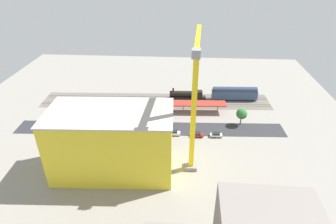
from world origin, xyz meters
TOP-DOWN VIEW (x-y plane):
  - ground_plane at (0.00, 0.00)m, footprint 156.25×156.25m
  - rail_bed at (0.00, -19.08)m, footprint 98.16×18.41m
  - street_asphalt at (0.00, 3.09)m, footprint 97.94×12.95m
  - track_rails at (0.00, -19.08)m, footprint 97.58×11.98m
  - platform_canopy_near at (1.93, -9.90)m, footprint 61.85×7.35m
  - locomotive at (-13.80, -22.32)m, footprint 15.88×3.19m
  - passenger_coach at (-33.92, -22.31)m, footprint 19.56×3.80m
  - parked_car_0 at (-23.78, 6.83)m, footprint 4.26×1.83m
  - parked_car_1 at (-17.11, 7.15)m, footprint 4.36×1.88m
  - parked_car_2 at (-8.89, 6.67)m, footprint 4.71×1.76m
  - parked_car_3 at (-1.78, 6.64)m, footprint 4.16×1.74m
  - parked_car_4 at (6.47, 6.26)m, footprint 4.62×1.83m
  - parked_car_5 at (14.20, 6.25)m, footprint 4.69×2.08m
  - parked_car_6 at (20.71, 6.58)m, footprint 4.52×2.03m
  - parked_car_7 at (29.11, 6.43)m, footprint 4.79×1.76m
  - construction_building at (7.60, 25.58)m, footprint 34.20×18.10m
  - construction_roof_slab at (7.60, 25.58)m, footprint 34.82×18.72m
  - tower_crane at (-14.99, 21.41)m, footprint 3.64×27.41m
  - box_truck_0 at (16.69, 12.88)m, footprint 8.37×2.89m
  - street_tree_0 at (30.18, -2.47)m, footprint 5.68×5.68m
  - street_tree_1 at (-4.82, -1.03)m, footprint 4.52×4.52m
  - street_tree_2 at (-3.07, -1.05)m, footprint 5.94×5.94m
  - street_tree_3 at (12.71, -1.44)m, footprint 6.06×6.06m
  - street_tree_4 at (-33.53, -2.03)m, footprint 4.01×4.01m
  - street_tree_5 at (5.14, -0.98)m, footprint 4.84×4.84m
  - traffic_light at (20.06, -1.21)m, footprint 0.50×0.36m

SIDE VIEW (x-z plane):
  - ground_plane at x=0.00m, z-range 0.00..0.00m
  - rail_bed at x=0.00m, z-range 0.00..0.01m
  - street_asphalt at x=0.00m, z-range 0.00..0.01m
  - track_rails at x=0.00m, z-range 0.12..0.24m
  - parked_car_7 at x=29.11m, z-range -0.09..1.49m
  - parked_car_4 at x=6.47m, z-range -0.09..1.54m
  - parked_car_1 at x=-17.11m, z-range -0.09..1.56m
  - parked_car_0 at x=-23.78m, z-range -0.10..1.58m
  - parked_car_5 at x=14.20m, z-range -0.10..1.66m
  - parked_car_6 at x=20.71m, z-range -0.10..1.68m
  - parked_car_3 at x=-1.78m, z-range -0.11..1.73m
  - parked_car_2 at x=-8.89m, z-range -0.11..1.73m
  - locomotive at x=-13.80m, z-range -0.71..4.21m
  - box_truck_0 at x=16.69m, z-range -0.07..3.59m
  - passenger_coach at x=-33.92m, z-range 0.16..6.24m
  - platform_canopy_near at x=1.93m, z-range 1.75..5.71m
  - street_tree_1 at x=-4.82m, z-range 1.05..7.70m
  - traffic_light at x=20.06m, z-range 1.08..7.70m
  - street_tree_5 at x=5.14m, z-range 1.01..7.91m
  - street_tree_4 at x=-33.53m, z-range 1.26..7.83m
  - street_tree_3 at x=12.71m, z-range 1.10..9.40m
  - street_tree_2 at x=-3.07m, z-range 1.19..9.54m
  - street_tree_0 at x=30.18m, z-range 1.28..9.55m
  - construction_building at x=7.60m, z-range 0.00..19.10m
  - construction_roof_slab at x=7.60m, z-range 19.10..19.50m
  - tower_crane at x=-14.99m, z-range 3.54..41.25m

